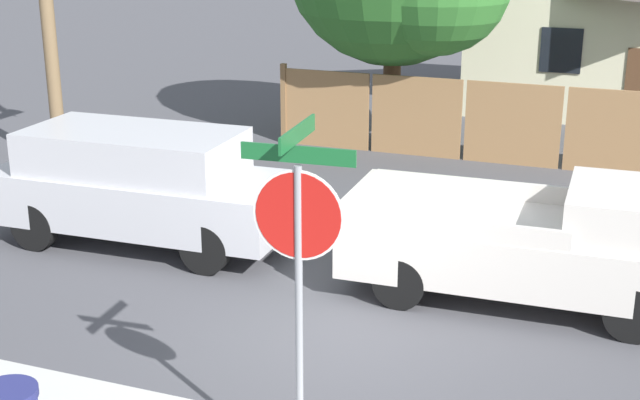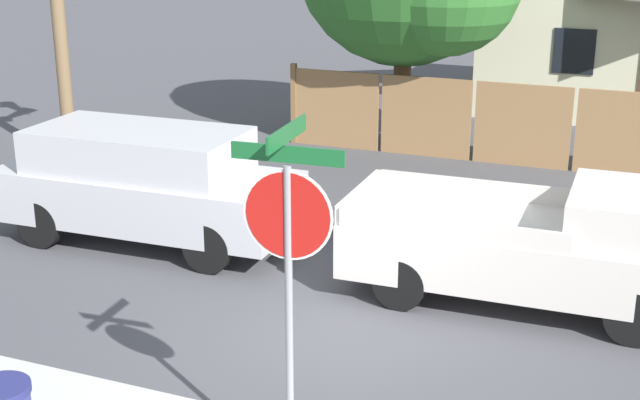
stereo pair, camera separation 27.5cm
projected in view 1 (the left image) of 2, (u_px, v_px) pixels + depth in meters
ground_plane at (331, 336)px, 11.34m from camera, size 80.00×80.00×0.00m
wooden_fence at (616, 133)px, 17.95m from camera, size 14.68×0.12×1.84m
red_suv at (140, 183)px, 14.19m from camera, size 4.88×2.02×1.87m
orange_pickup at (538, 243)px, 12.15m from camera, size 4.89×2.12×1.71m
stop_sign at (298, 244)px, 7.83m from camera, size 1.03×0.93×3.45m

